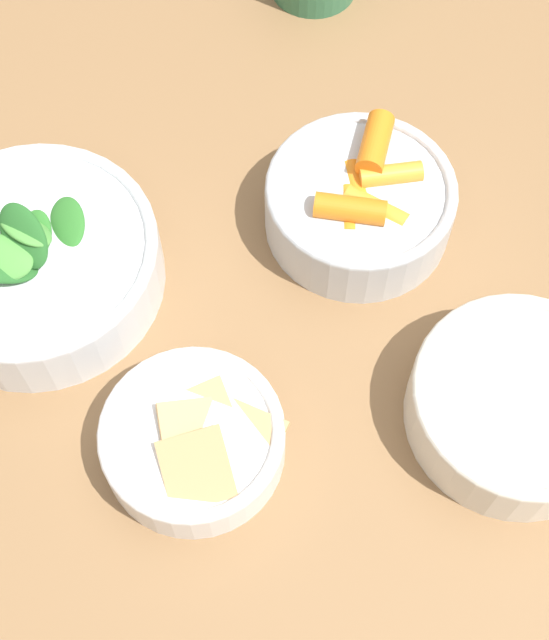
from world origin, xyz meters
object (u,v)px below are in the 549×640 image
(bowl_greens, at_px, (35,261))
(bowl_beans_hotdog, at_px, (517,405))
(bowl_cookies, at_px, (194,439))
(bowl_carrots, at_px, (360,203))

(bowl_greens, xyz_separation_m, bowl_beans_hotdog, (0.26, 0.28, -0.01))
(bowl_beans_hotdog, height_order, bowl_cookies, bowl_beans_hotdog)
(bowl_carrots, height_order, bowl_cookies, bowl_carrots)
(bowl_cookies, bearing_deg, bowl_carrots, 123.33)
(bowl_carrots, distance_m, bowl_beans_hotdog, 0.20)
(bowl_carrots, xyz_separation_m, bowl_greens, (-0.05, -0.25, 0.00))
(bowl_beans_hotdog, bearing_deg, bowl_greens, -132.36)
(bowl_carrots, bearing_deg, bowl_greens, -101.99)
(bowl_carrots, bearing_deg, bowl_beans_hotdog, 7.19)
(bowl_carrots, xyz_separation_m, bowl_beans_hotdog, (0.20, 0.03, -0.01))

